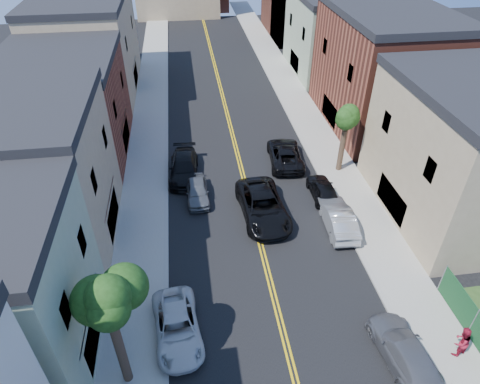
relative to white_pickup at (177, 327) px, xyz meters
name	(u,v)px	position (x,y,z in m)	size (l,w,h in m)	color
sidewalk_left	(148,126)	(-2.40, 23.87, -0.62)	(3.20, 100.00, 0.15)	gray
sidewalk_right	(306,116)	(13.40, 23.87, -0.62)	(3.20, 100.00, 0.15)	gray
curb_left	(167,124)	(-0.65, 23.87, -0.62)	(0.30, 100.00, 0.15)	gray
curb_right	(289,117)	(11.65, 23.87, -0.62)	(0.30, 100.00, 0.15)	gray
bldg_left_tan_near	(28,182)	(-8.50, 8.87, 3.80)	(9.00, 10.00, 9.00)	#998466
bldg_left_brick	(65,110)	(-8.50, 19.87, 3.30)	(9.00, 12.00, 8.00)	brown
bldg_left_tan_far	(89,47)	(-8.50, 33.87, 4.05)	(9.00, 16.00, 9.50)	#998466
bldg_right_tan	(465,157)	(19.50, 7.87, 3.80)	(9.00, 12.00, 9.00)	#998466
bldg_right_brick	(381,73)	(19.50, 21.87, 4.30)	(9.00, 14.00, 10.00)	brown
bldg_right_palegrn	(333,36)	(19.50, 35.87, 3.55)	(9.00, 12.00, 8.50)	gray
tree_left_mid	(103,288)	(-2.38, -2.12, 5.89)	(5.20, 5.20, 9.29)	#3E311F
tree_right_far	(349,106)	(13.42, 13.88, 5.06)	(4.40, 4.40, 8.03)	#3E311F
white_pickup	(177,327)	(0.00, 0.00, 0.00)	(2.31, 5.02, 1.39)	silver
grey_car_left	(197,191)	(1.70, 11.69, 0.00)	(1.65, 4.10, 1.40)	#525559
black_car_left	(184,167)	(0.81, 14.87, 0.09)	(2.20, 5.42, 1.57)	black
grey_car_right	(405,352)	(11.00, -3.01, 0.04)	(2.06, 5.08, 1.47)	#54555B
black_car_right	(323,190)	(11.00, 10.46, 0.03)	(1.71, 4.26, 1.45)	black
silver_car_right	(338,218)	(11.00, 7.09, 0.11)	(1.70, 4.89, 1.61)	#9FA2A7
dark_car_right_far	(285,154)	(9.30, 15.77, 0.09)	(2.62, 5.68, 1.58)	black
black_suv_lane	(263,206)	(6.16, 9.00, 0.20)	(2.97, 6.45, 1.79)	black
pedestrian_right	(461,342)	(13.79, -3.06, 0.41)	(0.93, 0.72, 1.91)	maroon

